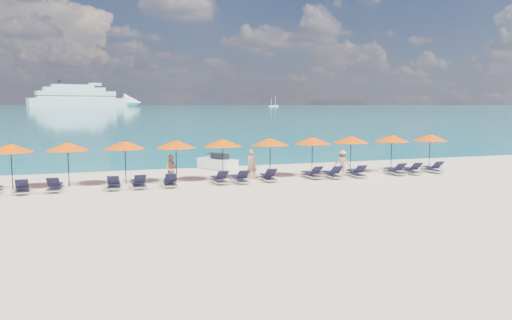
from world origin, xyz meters
name	(u,v)px	position (x,y,z in m)	size (l,w,h in m)	color
ground	(276,193)	(0.00, 0.00, 0.00)	(1400.00, 1400.00, 0.00)	beige
sea	(98,106)	(0.00, 660.00, 0.01)	(1600.00, 1300.00, 0.01)	#1FA9B2
cruise_ship	(88,99)	(-10.97, 601.27, 9.51)	(132.06, 55.67, 36.56)	white
sailboat_near	(276,106)	(212.48, 570.58, 1.27)	(6.74, 2.25, 12.36)	white
sailboat_far	(271,106)	(189.16, 521.96, 1.07)	(5.69, 1.90, 10.43)	white
jetski	(218,163)	(-0.58, 8.97, 0.40)	(2.25, 2.89, 0.98)	white
beachgoer_a	(252,164)	(0.18, 4.24, 0.82)	(0.59, 0.39, 1.63)	tan
beachgoer_b	(172,169)	(-4.18, 4.22, 0.74)	(0.72, 0.42, 1.49)	tan
beachgoer_c	(342,163)	(5.49, 3.93, 0.74)	(0.95, 0.44, 1.47)	tan
umbrella_0	(11,148)	(-11.73, 4.61, 2.02)	(2.10, 2.10, 2.28)	black
umbrella_1	(68,146)	(-9.20, 4.75, 2.02)	(2.10, 2.10, 2.28)	black
umbrella_2	(125,145)	(-6.46, 4.75, 2.02)	(2.10, 2.10, 2.28)	black
umbrella_3	(176,144)	(-3.90, 4.50, 2.02)	(2.10, 2.10, 2.28)	black
umbrella_4	(223,143)	(-1.37, 4.58, 2.02)	(2.10, 2.10, 2.28)	black
umbrella_5	(270,142)	(1.32, 4.51, 2.02)	(2.10, 2.10, 2.28)	black
umbrella_6	(312,141)	(3.86, 4.47, 2.02)	(2.10, 2.10, 2.28)	black
umbrella_7	(351,139)	(6.47, 4.72, 2.02)	(2.10, 2.10, 2.28)	black
umbrella_8	(392,138)	(9.21, 4.66, 2.02)	(2.10, 2.10, 2.28)	black
umbrella_9	(430,137)	(11.89, 4.56, 2.02)	(2.10, 2.10, 2.28)	black
lounger_1	(22,188)	(-11.16, 3.47, 0.24)	(0.77, 1.75, 0.66)	silver
lounger_2	(55,186)	(-9.77, 3.57, 0.24)	(0.74, 1.74, 0.66)	silver
lounger_3	(114,184)	(-7.12, 3.30, 0.24)	(0.76, 1.75, 0.66)	silver
lounger_4	(139,183)	(-5.94, 3.29, 0.24)	(0.66, 1.71, 0.66)	silver
lounger_5	(170,182)	(-4.43, 3.22, 0.24)	(0.73, 1.74, 0.66)	silver
lounger_6	(219,179)	(-1.87, 3.36, 0.24)	(0.70, 1.73, 0.66)	silver
lounger_7	(240,179)	(-0.81, 3.22, 0.24)	(0.67, 1.72, 0.66)	silver
lounger_8	(268,177)	(0.81, 3.39, 0.24)	(0.73, 1.74, 0.66)	silver
lounger_9	(312,174)	(3.44, 3.53, 0.24)	(0.72, 1.74, 0.66)	silver
lounger_10	(332,174)	(4.55, 3.27, 0.24)	(0.71, 1.73, 0.66)	silver
lounger_11	(357,173)	(6.03, 3.21, 0.24)	(0.78, 1.75, 0.66)	silver
lounger_12	(395,171)	(8.60, 3.31, 0.24)	(0.67, 1.72, 0.66)	silver
lounger_13	(411,170)	(9.67, 3.27, 0.24)	(0.74, 1.74, 0.66)	silver
lounger_14	(433,169)	(11.28, 3.43, 0.24)	(0.76, 1.75, 0.66)	silver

